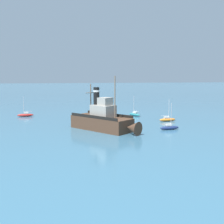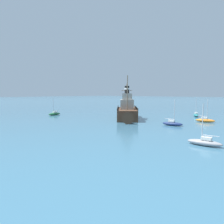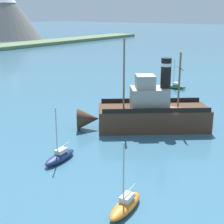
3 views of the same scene
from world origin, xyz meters
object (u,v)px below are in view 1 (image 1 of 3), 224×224
(sailboat_orange, at_px, (167,119))
(sailboat_teal, at_px, (135,114))
(sailboat_red, at_px, (25,115))
(sailboat_navy, at_px, (169,127))
(old_tugboat, at_px, (104,120))

(sailboat_orange, height_order, sailboat_teal, same)
(sailboat_orange, bearing_deg, sailboat_red, -22.71)
(sailboat_navy, distance_m, sailboat_teal, 18.13)
(sailboat_orange, bearing_deg, sailboat_navy, 70.43)
(sailboat_teal, bearing_deg, sailboat_orange, 118.39)
(sailboat_teal, bearing_deg, sailboat_navy, 95.55)
(sailboat_teal, bearing_deg, old_tugboat, 57.63)
(sailboat_orange, xyz_separation_m, sailboat_red, (31.33, -13.11, 0.00))
(old_tugboat, xyz_separation_m, sailboat_red, (16.12, -20.22, -1.40))
(sailboat_navy, height_order, sailboat_red, same)
(sailboat_navy, relative_size, sailboat_red, 1.00)
(sailboat_orange, relative_size, sailboat_red, 1.00)
(sailboat_orange, bearing_deg, sailboat_teal, -61.61)
(sailboat_red, bearing_deg, old_tugboat, 128.58)
(sailboat_navy, bearing_deg, old_tugboat, -8.62)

